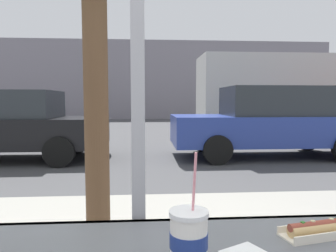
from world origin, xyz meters
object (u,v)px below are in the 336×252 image
object	(u,v)px
parked_car_black	(8,125)
parked_car_blue	(270,122)
box_truck	(284,93)
soda_cup_left	(189,239)
hotdog_tray_far	(318,229)

from	to	relation	value
parked_car_black	parked_car_blue	xyz separation A→B (m)	(6.19, 0.00, 0.04)
parked_car_blue	box_truck	size ratio (longest dim) A/B	0.65
soda_cup_left	parked_car_black	distance (m)	7.39
parked_car_blue	box_truck	xyz separation A→B (m)	(2.49, 4.80, 0.82)
box_truck	hotdog_tray_far	bearing A→B (deg)	-113.80
hotdog_tray_far	box_truck	size ratio (longest dim) A/B	0.04
soda_cup_left	parked_car_blue	distance (m)	7.24
soda_cup_left	box_truck	bearing A→B (deg)	64.65
parked_car_black	soda_cup_left	bearing A→B (deg)	-63.73
soda_cup_left	box_truck	world-z (taller)	box_truck
parked_car_black	box_truck	bearing A→B (deg)	28.95
soda_cup_left	parked_car_black	bearing A→B (deg)	116.27
soda_cup_left	hotdog_tray_far	distance (m)	0.48
parked_car_blue	box_truck	world-z (taller)	box_truck
parked_car_black	hotdog_tray_far	bearing A→B (deg)	-60.08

